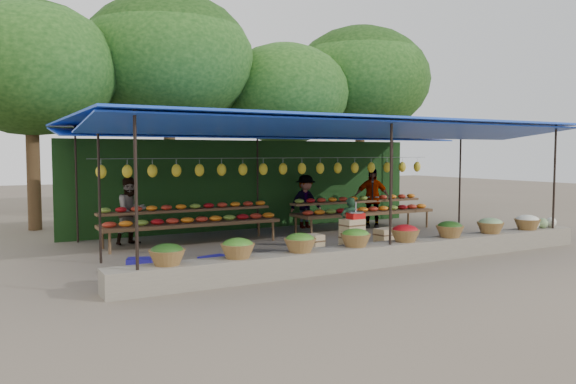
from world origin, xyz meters
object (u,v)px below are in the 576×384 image
crate_counter (351,241)px  blue_crate_back (140,266)px  blue_crate_front (214,265)px  weighing_scale (356,215)px  vendor_seated (349,223)px

crate_counter → blue_crate_back: crate_counter is taller
blue_crate_front → blue_crate_back: (-1.18, 0.63, -0.01)m
crate_counter → weighing_scale: size_ratio=6.79×
crate_counter → vendor_seated: 1.00m
vendor_seated → blue_crate_front: 3.82m
weighing_scale → blue_crate_front: (-3.25, -0.20, -0.71)m
blue_crate_front → blue_crate_back: 1.33m
crate_counter → blue_crate_front: 3.14m
crate_counter → weighing_scale: 0.56m
blue_crate_back → vendor_seated: bearing=26.1°
weighing_scale → vendor_seated: size_ratio=0.31×
weighing_scale → blue_crate_back: bearing=174.5°
vendor_seated → crate_counter: bearing=69.7°
vendor_seated → weighing_scale: bearing=76.0°
crate_counter → vendor_seated: bearing=56.7°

